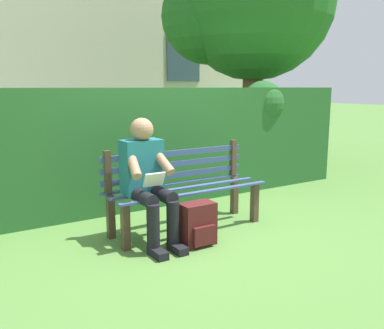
% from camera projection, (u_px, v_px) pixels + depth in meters
% --- Properties ---
extents(ground, '(60.00, 60.00, 0.00)m').
position_uv_depth(ground, '(187.00, 229.00, 4.37)').
color(ground, '#517F38').
extents(park_bench, '(1.69, 0.52, 0.87)m').
position_uv_depth(park_bench, '(183.00, 186.00, 4.36)').
color(park_bench, '#4C3828').
rests_on(park_bench, ground).
extents(person_seated, '(0.44, 0.73, 1.19)m').
position_uv_depth(person_seated, '(148.00, 178.00, 3.91)').
color(person_seated, '#1E6672').
rests_on(person_seated, ground).
extents(hedge_backdrop, '(6.01, 0.78, 1.56)m').
position_uv_depth(hedge_backdrop, '(152.00, 143.00, 5.36)').
color(hedge_backdrop, '#265B28').
rests_on(hedge_backdrop, ground).
extents(tree, '(2.84, 2.71, 4.28)m').
position_uv_depth(tree, '(247.00, 4.00, 7.10)').
color(tree, brown).
rests_on(tree, ground).
extents(backpack, '(0.33, 0.27, 0.41)m').
position_uv_depth(backpack, '(198.00, 224.00, 3.91)').
color(backpack, '#4C1919').
rests_on(backpack, ground).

